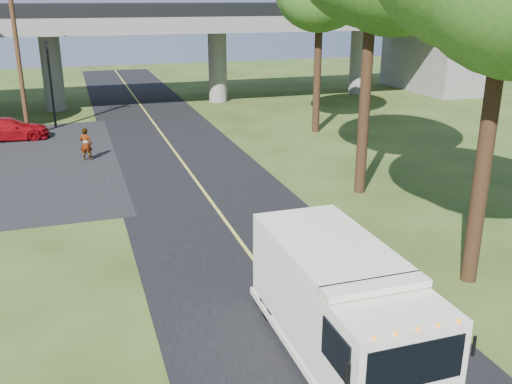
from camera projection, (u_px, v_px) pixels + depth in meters
name	position (u px, v px, depth m)	size (l,w,h in m)	color
ground	(305.00, 330.00, 13.94)	(120.00, 120.00, 0.00)	#294016
road	(209.00, 199.00, 22.94)	(7.00, 90.00, 0.02)	black
lane_line	(209.00, 199.00, 22.93)	(0.12, 90.00, 0.01)	gold
overpass	(137.00, 43.00, 41.26)	(54.00, 10.00, 7.30)	slate
traffic_signal	(50.00, 76.00, 34.56)	(0.18, 0.22, 5.20)	black
utility_pole	(18.00, 56.00, 31.87)	(1.60, 0.26, 9.00)	#472D19
step_van	(340.00, 301.00, 12.51)	(2.29, 6.12, 2.57)	silver
red_sedan	(8.00, 129.00, 32.31)	(1.77, 4.37, 1.27)	#9C0910
pedestrian	(86.00, 144.00, 28.18)	(0.60, 0.40, 1.65)	gray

